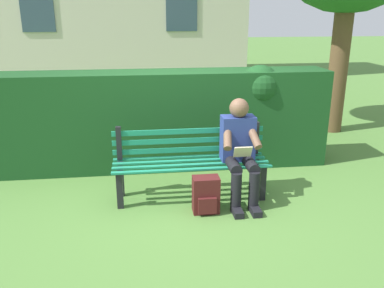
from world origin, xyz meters
The scene contains 5 objects.
ground centered at (0.00, 0.00, 0.00)m, with size 60.00×60.00×0.00m, color #517F38.
park_bench centered at (0.00, -0.07, 0.44)m, with size 1.79×0.47×0.85m.
person_seated centered at (-0.55, 0.10, 0.63)m, with size 0.44×0.73×1.18m.
hedge_backdrop centered at (0.32, -1.10, 0.70)m, with size 4.74×0.68×1.42m.
backpack centered at (-0.12, 0.37, 0.20)m, with size 0.29×0.26×0.41m.
Camera 1 is at (0.54, 4.32, 2.10)m, focal length 37.83 mm.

